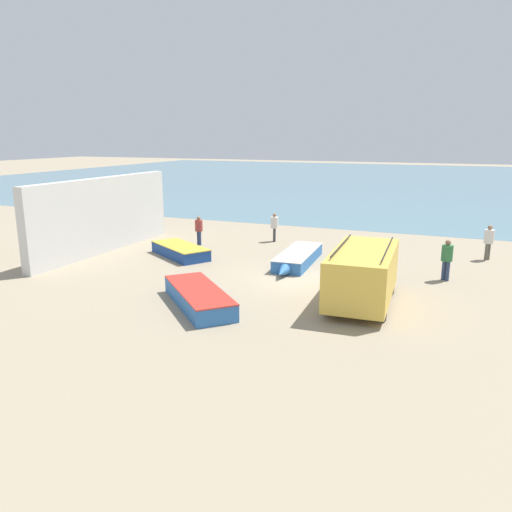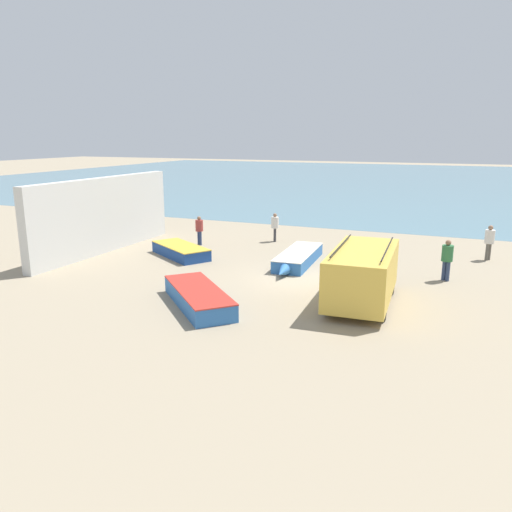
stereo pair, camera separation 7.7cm
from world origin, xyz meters
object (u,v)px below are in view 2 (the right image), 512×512
Objects in this scene: fishing_rowboat_1 at (197,296)px; fisherman_3 at (199,228)px; fisherman_0 at (447,256)px; fisherman_2 at (490,239)px; parked_van at (363,273)px; fishing_rowboat_0 at (298,258)px; fishing_rowboat_2 at (179,250)px; fisherman_1 at (275,225)px.

fisherman_3 reaches higher than fishing_rowboat_1.
fisherman_2 is at bearing 4.64° from fisherman_0.
fishing_rowboat_1 is 15.10m from fisherman_2.
fishing_rowboat_0 is (-3.92, 4.52, -0.83)m from parked_van.
fishing_rowboat_1 is at bearing -124.68° from fisherman_3.
fisherman_3 reaches higher than fishing_rowboat_2.
parked_van reaches higher than fishing_rowboat_1.
fishing_rowboat_1 is at bearing 154.87° from fisherman_0.
fisherman_1 reaches higher than fisherman_3.
fisherman_2 is 15.00m from fisherman_3.
fisherman_1 reaches higher than fishing_rowboat_0.
parked_van is at bearing 99.16° from fisherman_2.
fisherman_2 reaches higher than fishing_rowboat_0.
parked_van is 2.88× the size of fisherman_0.
fishing_rowboat_1 reaches higher than fishing_rowboat_2.
fisherman_0 reaches higher than fishing_rowboat_0.
fisherman_0 reaches higher than fishing_rowboat_2.
fisherman_2 reaches higher than fisherman_3.
parked_van is at bearing -168.80° from fishing_rowboat_2.
fisherman_2 is (8.39, 4.39, 0.74)m from fishing_rowboat_0.
fisherman_2 is (4.47, 8.91, -0.09)m from parked_van.
fisherman_2 reaches higher than fisherman_1.
fishing_rowboat_0 is at bearing 63.45° from fisherman_2.
parked_van is 1.13× the size of fishing_rowboat_1.
fisherman_3 is (-10.34, 6.55, -0.15)m from parked_van.
fisherman_1 is (-1.29, 11.46, 0.67)m from fishing_rowboat_1.
fishing_rowboat_2 is 2.50× the size of fisherman_2.
fisherman_0 is 13.24m from fisherman_3.
parked_van is at bearing 37.64° from fishing_rowboat_0.
parked_van reaches higher than fishing_rowboat_2.
fisherman_0 reaches higher than fishing_rowboat_1.
fishing_rowboat_0 is at bearing -80.69° from fisherman_3.
fishing_rowboat_0 is 3.39× the size of fisherman_1.
fishing_rowboat_0 is at bearing 100.44° from fisherman_1.
fishing_rowboat_2 is 2.68× the size of fisherman_3.
fisherman_0 is (6.62, -0.23, 0.75)m from fishing_rowboat_0.
fishing_rowboat_2 is at bearing 36.35° from fisherman_1.
fisherman_3 is at bearing 13.03° from fisherman_1.
fishing_rowboat_1 reaches higher than fishing_rowboat_0.
parked_van is 11.29m from fisherman_1.
parked_van is 6.05m from fishing_rowboat_1.
fisherman_0 is at bearing 131.57° from fisherman_1.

